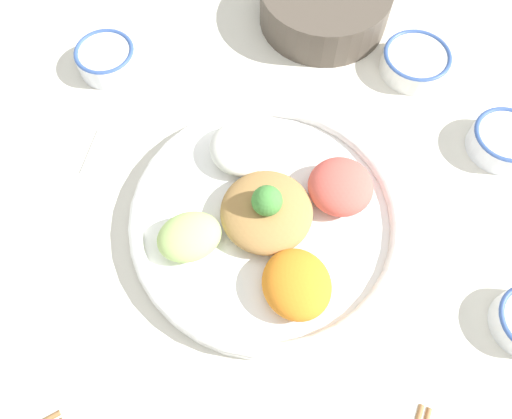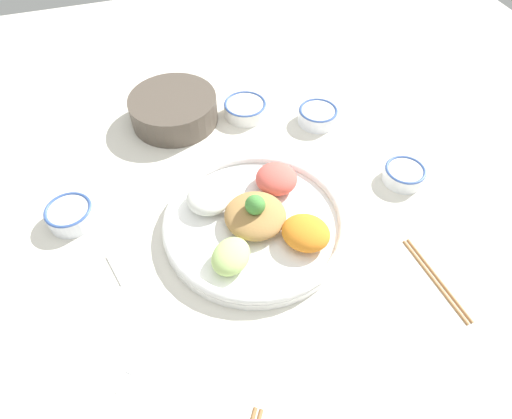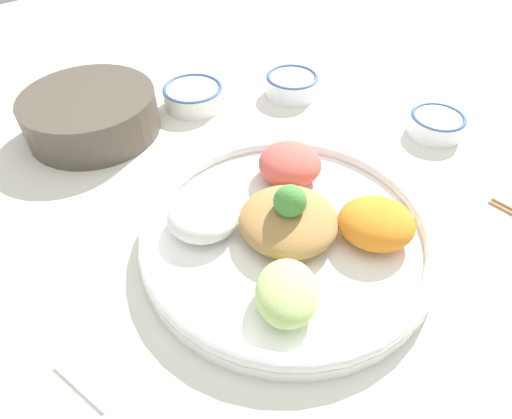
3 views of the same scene
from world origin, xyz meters
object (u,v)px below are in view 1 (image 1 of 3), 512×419
Objects in this scene: salad_platter at (268,217)px; sauce_bowl_dark at (504,140)px; serving_spoon_main at (9,263)px; rice_bowl_plain at (106,58)px; side_serving_bowl at (325,1)px; serving_spoon_extra at (84,174)px; sauce_bowl_red at (415,61)px.

salad_platter reaches higher than sauce_bowl_dark.
salad_platter reaches higher than serving_spoon_main.
rice_bowl_plain is 0.44× the size of side_serving_bowl.
side_serving_bowl is 0.50m from serving_spoon_extra.
serving_spoon_main is at bearing -52.79° from salad_platter.
serving_spoon_main is 0.87× the size of serving_spoon_extra.
serving_spoon_extra is at bearing 24.18° from rice_bowl_plain.
serving_spoon_extra is (-0.17, 0.01, 0.00)m from serving_spoon_main.
salad_platter is at bearing -15.86° from serving_spoon_main.
sauce_bowl_red is 0.52m from rice_bowl_plain.
rice_bowl_plain is at bearing -76.79° from sauce_bowl_dark.
rice_bowl_plain is 0.37m from serving_spoon_main.
side_serving_bowl is at bearing 134.33° from rice_bowl_plain.
rice_bowl_plain reaches higher than serving_spoon_main.
side_serving_bowl reaches higher than serving_spoon_main.
side_serving_bowl is at bearing -166.62° from salad_platter.
side_serving_bowl reaches higher than serving_spoon_extra.
sauce_bowl_red is 1.11× the size of sauce_bowl_dark.
sauce_bowl_red is 0.50× the size of side_serving_bowl.
sauce_bowl_red is 0.71m from serving_spoon_main.
sauce_bowl_red is 0.57m from serving_spoon_extra.
sauce_bowl_dark is 0.91× the size of serving_spoon_main.
side_serving_bowl is (-0.27, 0.28, 0.02)m from rice_bowl_plain.
salad_platter is 0.42m from side_serving_bowl.
rice_bowl_plain is (0.24, -0.46, 0.00)m from sauce_bowl_red.
side_serving_bowl is 2.04× the size of serving_spoon_main.
serving_spoon_main is (0.36, 0.08, -0.02)m from rice_bowl_plain.
serving_spoon_extra is at bearing -78.87° from salad_platter.
sauce_bowl_dark is 0.80× the size of serving_spoon_extra.
salad_platter is at bearing -94.62° from serving_spoon_extra.
sauce_bowl_red reaches higher than serving_spoon_extra.
salad_platter reaches higher than side_serving_bowl.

